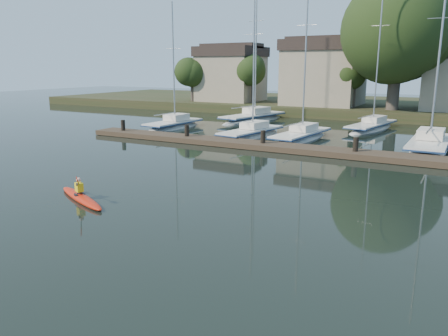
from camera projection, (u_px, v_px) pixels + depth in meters
The scene contains 10 objects.
ground at pixel (181, 219), 15.53m from camera, with size 160.00×160.00×0.00m, color black.
kayak at pixel (81, 196), 17.72m from camera, with size 3.91×2.08×1.29m.
dock at pixel (307, 150), 27.44m from camera, with size 34.00×2.00×1.80m.
sailboat_0 at pixel (174, 130), 38.54m from camera, with size 2.44×7.58×11.88m.
sailboat_1 at pixel (251, 139), 33.83m from camera, with size 3.09×8.27×13.20m.
sailboat_2 at pixel (301, 142), 32.52m from camera, with size 2.85×8.63×14.03m.
sailboat_3 at pixel (428, 153), 28.37m from camera, with size 2.47×8.88×14.26m.
sailboat_5 at pixel (253, 123), 43.67m from camera, with size 4.31×10.18×16.41m.
sailboat_6 at pixel (371, 131), 37.69m from camera, with size 3.51×9.46×14.72m.
shore at pixel (397, 86), 48.46m from camera, with size 90.00×25.25×12.75m.
Camera 1 is at (8.40, -12.17, 5.30)m, focal length 35.00 mm.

